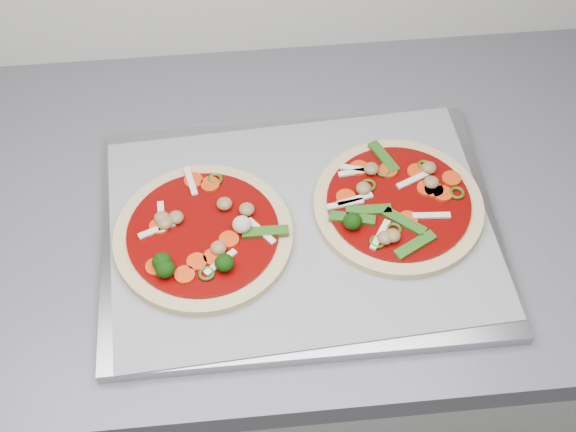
{
  "coord_description": "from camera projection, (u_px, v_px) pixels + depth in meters",
  "views": [
    {
      "loc": [
        -0.6,
        0.64,
        1.74
      ],
      "look_at": [
        -0.54,
        1.25,
        0.93
      ],
      "focal_mm": 50.0,
      "sensor_mm": 36.0,
      "label": 1
    }
  ],
  "objects": [
    {
      "name": "parchment",
      "position": [
        300.0,
        226.0,
        1.02
      ],
      "size": [
        0.5,
        0.38,
        0.0
      ],
      "primitive_type": "cube",
      "rotation": [
        0.0,
        0.0,
        0.05
      ],
      "color": "gray",
      "rests_on": "baking_tray"
    },
    {
      "name": "baking_tray",
      "position": [
        300.0,
        230.0,
        1.03
      ],
      "size": [
        0.5,
        0.37,
        0.02
      ],
      "primitive_type": "cube",
      "rotation": [
        0.0,
        0.0,
        0.0
      ],
      "color": "#9D9DA2",
      "rests_on": "countertop"
    },
    {
      "name": "pizza_right",
      "position": [
        397.0,
        204.0,
        1.03
      ],
      "size": [
        0.28,
        0.28,
        0.04
      ],
      "rotation": [
        0.0,
        0.0,
        -0.37
      ],
      "color": "#DCC37C",
      "rests_on": "parchment"
    },
    {
      "name": "pizza_left",
      "position": [
        203.0,
        236.0,
        1.0
      ],
      "size": [
        0.24,
        0.24,
        0.04
      ],
      "rotation": [
        0.0,
        0.0,
        0.05
      ],
      "color": "#DCC37C",
      "rests_on": "parchment"
    }
  ]
}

